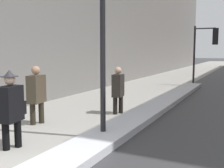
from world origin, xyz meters
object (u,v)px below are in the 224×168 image
(lamp_post, at_px, (103,16))
(pedestrian_trailing, at_px, (36,92))
(pedestrian_with_shoulder_bag, at_px, (11,106))
(traffic_light_near, at_px, (208,43))
(pedestrian_in_glasses, at_px, (118,88))

(lamp_post, bearing_deg, pedestrian_trailing, 171.57)
(pedestrian_trailing, bearing_deg, pedestrian_with_shoulder_bag, 17.85)
(traffic_light_near, xyz_separation_m, pedestrian_with_shoulder_bag, (-2.09, -12.47, -1.56))
(lamp_post, relative_size, pedestrian_trailing, 2.84)
(lamp_post, height_order, pedestrian_with_shoulder_bag, lamp_post)
(lamp_post, bearing_deg, traffic_light_near, 86.11)
(lamp_post, height_order, pedestrian_in_glasses, lamp_post)
(pedestrian_trailing, relative_size, pedestrian_in_glasses, 1.06)
(lamp_post, distance_m, pedestrian_with_shoulder_bag, 2.67)
(traffic_light_near, height_order, pedestrian_with_shoulder_bag, traffic_light_near)
(traffic_light_near, distance_m, pedestrian_with_shoulder_bag, 12.74)
(traffic_light_near, relative_size, pedestrian_with_shoulder_bag, 2.10)
(traffic_light_near, distance_m, pedestrian_trailing, 11.25)
(lamp_post, bearing_deg, pedestrian_in_glasses, 107.17)
(pedestrian_with_shoulder_bag, xyz_separation_m, pedestrian_in_glasses, (0.59, 3.82, -0.05))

